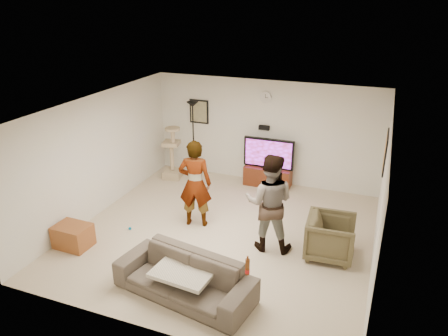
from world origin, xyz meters
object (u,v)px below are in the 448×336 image
(person_left, at_px, (195,184))
(side_table, at_px, (73,236))
(tv_stand, at_px, (268,176))
(beer_bottle, at_px, (247,267))
(sofa, at_px, (184,277))
(person_right, at_px, (269,203))
(floor_lamp, at_px, (193,141))
(tv, at_px, (269,153))
(armchair, at_px, (330,237))
(cat_tree, at_px, (172,153))

(person_left, xyz_separation_m, side_table, (-1.75, -1.56, -0.68))
(tv_stand, bearing_deg, beer_bottle, -78.23)
(sofa, xyz_separation_m, beer_bottle, (1.00, 0.00, 0.44))
(tv_stand, distance_m, person_right, 2.84)
(tv_stand, xyz_separation_m, person_left, (-0.83, -2.35, 0.66))
(floor_lamp, distance_m, beer_bottle, 5.00)
(person_left, bearing_deg, tv, -123.36)
(tv_stand, height_order, beer_bottle, beer_bottle)
(person_right, height_order, armchair, person_right)
(cat_tree, distance_m, person_right, 3.84)
(tv_stand, bearing_deg, floor_lamp, -172.40)
(tv, height_order, beer_bottle, tv)
(person_right, relative_size, beer_bottle, 7.25)
(tv, height_order, cat_tree, cat_tree)
(armchair, bearing_deg, side_table, 103.82)
(tv_stand, xyz_separation_m, sofa, (-0.08, -4.41, 0.09))
(tv, xyz_separation_m, cat_tree, (-2.36, -0.42, -0.15))
(tv_stand, height_order, person_right, person_right)
(person_left, distance_m, sofa, 2.27)
(sofa, bearing_deg, armchair, 54.06)
(tv_stand, bearing_deg, sofa, -91.06)
(person_left, height_order, armchair, person_left)
(tv, relative_size, side_table, 1.89)
(sofa, bearing_deg, cat_tree, 129.58)
(floor_lamp, distance_m, side_table, 3.82)
(person_right, bearing_deg, sofa, 56.50)
(tv, relative_size, cat_tree, 0.90)
(beer_bottle, bearing_deg, side_table, 171.88)
(tv, xyz_separation_m, sofa, (-0.08, -4.41, -0.51))
(beer_bottle, bearing_deg, cat_tree, 129.44)
(beer_bottle, relative_size, armchair, 0.30)
(person_right, distance_m, beer_bottle, 1.77)
(tv_stand, relative_size, armchair, 1.34)
(side_table, bearing_deg, person_left, 41.63)
(tv, relative_size, sofa, 0.56)
(sofa, relative_size, armchair, 2.61)
(tv_stand, relative_size, cat_tree, 0.83)
(floor_lamp, relative_size, side_table, 3.06)
(person_left, xyz_separation_m, armchair, (2.67, -0.19, -0.51))
(tv, relative_size, person_left, 0.68)
(cat_tree, xyz_separation_m, armchair, (4.20, -2.12, -0.29))
(cat_tree, bearing_deg, tv_stand, 10.09)
(cat_tree, relative_size, armchair, 1.61)
(person_left, relative_size, armchair, 2.13)
(tv_stand, xyz_separation_m, beer_bottle, (0.92, -4.41, 0.53))
(side_table, bearing_deg, person_right, 20.57)
(tv_stand, relative_size, person_left, 0.63)
(tv_stand, bearing_deg, armchair, -54.14)
(tv_stand, xyz_separation_m, cat_tree, (-2.36, -0.42, 0.44))
(tv, bearing_deg, floor_lamp, -172.40)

